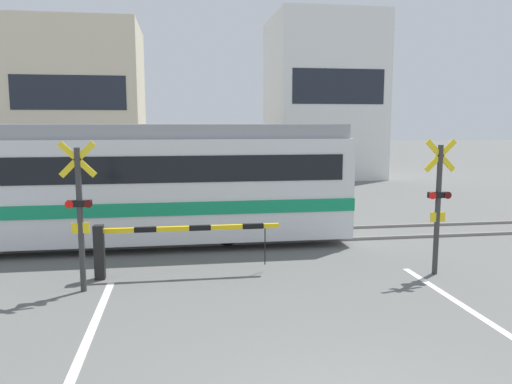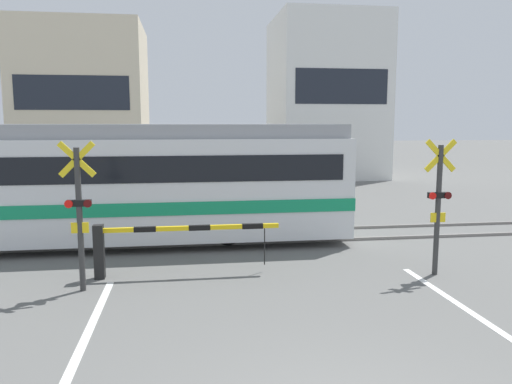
{
  "view_description": "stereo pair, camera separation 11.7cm",
  "coord_description": "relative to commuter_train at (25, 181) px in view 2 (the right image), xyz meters",
  "views": [
    {
      "loc": [
        -1.74,
        -4.14,
        3.18
      ],
      "look_at": [
        0.0,
        7.05,
        1.6
      ],
      "focal_mm": 35.0,
      "sensor_mm": 36.0,
      "label": 1
    },
    {
      "loc": [
        -1.62,
        -4.16,
        3.18
      ],
      "look_at": [
        0.0,
        7.05,
        1.6
      ],
      "focal_mm": 35.0,
      "sensor_mm": 36.0,
      "label": 2
    }
  ],
  "objects": [
    {
      "name": "building_right_of_street",
      "position": [
        12.42,
        15.67,
        2.93
      ],
      "size": [
        6.0,
        6.34,
        9.23
      ],
      "color": "white",
      "rests_on": "ground_plane"
    },
    {
      "name": "commuter_train",
      "position": [
        0.0,
        0.0,
        0.0
      ],
      "size": [
        16.7,
        2.98,
        3.14
      ],
      "color": "silver",
      "rests_on": "ground_plane"
    },
    {
      "name": "crossing_barrier_far",
      "position": [
        8.1,
        3.15,
        -0.9
      ],
      "size": [
        3.82,
        0.2,
        1.12
      ],
      "color": "black",
      "rests_on": "ground_plane"
    },
    {
      "name": "rail_track_near",
      "position": [
        5.69,
        -0.72,
        -1.64
      ],
      "size": [
        50.0,
        0.1,
        0.08
      ],
      "color": "gray",
      "rests_on": "ground_plane"
    },
    {
      "name": "crossing_signal_left",
      "position": [
        2.11,
        -3.9,
        -0.12
      ],
      "size": [
        0.68,
        0.15,
        2.85
      ],
      "color": "#333333",
      "rests_on": "ground_plane"
    },
    {
      "name": "crossing_signal_right",
      "position": [
        9.27,
        -3.9,
        -0.12
      ],
      "size": [
        0.68,
        0.15,
        2.85
      ],
      "color": "#333333",
      "rests_on": "ground_plane"
    },
    {
      "name": "crossing_barrier_near",
      "position": [
        3.28,
        -3.17,
        -0.9
      ],
      "size": [
        3.82,
        0.2,
        1.12
      ],
      "color": "black",
      "rests_on": "ground_plane"
    },
    {
      "name": "building_left_of_street",
      "position": [
        -1.3,
        15.67,
        2.53
      ],
      "size": [
        6.53,
        6.34,
        8.43
      ],
      "color": "beige",
      "rests_on": "ground_plane"
    },
    {
      "name": "rail_track_far",
      "position": [
        5.69,
        0.72,
        -1.64
      ],
      "size": [
        50.0,
        0.1,
        0.08
      ],
      "color": "gray",
      "rests_on": "ground_plane"
    }
  ]
}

